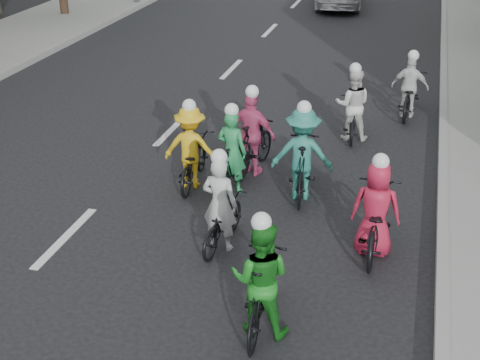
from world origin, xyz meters
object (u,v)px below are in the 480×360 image
at_px(cyclist_2, 192,154).
at_px(cyclist_4, 375,217).
at_px(cyclist_3, 252,141).
at_px(cyclist_6, 352,112).
at_px(cyclist_1, 261,286).
at_px(cyclist_8, 409,93).
at_px(cyclist_7, 302,160).
at_px(cyclist_5, 233,160).
at_px(cyclist_0, 221,215).

xyz_separation_m(cyclist_2, cyclist_4, (3.57, -1.48, -0.03)).
distance_m(cyclist_3, cyclist_6, 2.89).
distance_m(cyclist_1, cyclist_3, 4.87).
distance_m(cyclist_1, cyclist_8, 8.95).
xyz_separation_m(cyclist_6, cyclist_7, (-0.55, -3.10, 0.11)).
xyz_separation_m(cyclist_2, cyclist_5, (0.80, 0.04, -0.04)).
distance_m(cyclist_0, cyclist_1, 2.19).
distance_m(cyclist_0, cyclist_5, 2.05).
relative_size(cyclist_2, cyclist_3, 0.98).
xyz_separation_m(cyclist_2, cyclist_3, (0.97, 0.83, 0.04)).
bearing_deg(cyclist_1, cyclist_6, -95.77).
bearing_deg(cyclist_7, cyclist_8, -116.33).
bearing_deg(cyclist_3, cyclist_7, 157.27).
relative_size(cyclist_2, cyclist_8, 0.96).
distance_m(cyclist_5, cyclist_7, 1.31).
distance_m(cyclist_0, cyclist_7, 2.27).
height_order(cyclist_0, cyclist_1, cyclist_1).
relative_size(cyclist_0, cyclist_7, 0.91).
distance_m(cyclist_2, cyclist_4, 3.86).
relative_size(cyclist_4, cyclist_6, 1.11).
bearing_deg(cyclist_6, cyclist_7, 73.71).
xyz_separation_m(cyclist_0, cyclist_5, (-0.38, 2.02, 0.05)).
height_order(cyclist_3, cyclist_7, cyclist_7).
height_order(cyclist_1, cyclist_6, cyclist_1).
relative_size(cyclist_1, cyclist_4, 0.95).
bearing_deg(cyclist_2, cyclist_6, -134.33).
distance_m(cyclist_3, cyclist_7, 1.35).
xyz_separation_m(cyclist_1, cyclist_4, (1.27, 2.37, -0.07)).
relative_size(cyclist_3, cyclist_4, 0.96).
xyz_separation_m(cyclist_2, cyclist_7, (2.10, 0.09, 0.09)).
height_order(cyclist_1, cyclist_7, cyclist_7).
height_order(cyclist_3, cyclist_4, cyclist_3).
bearing_deg(cyclist_5, cyclist_3, -92.49).
bearing_deg(cyclist_6, cyclist_1, 80.87).
distance_m(cyclist_3, cyclist_8, 5.01).
bearing_deg(cyclist_5, cyclist_4, 161.15).
bearing_deg(cyclist_5, cyclist_1, 121.03).
bearing_deg(cyclist_3, cyclist_2, 51.20).
height_order(cyclist_7, cyclist_8, cyclist_7).
bearing_deg(cyclist_4, cyclist_5, -28.99).
distance_m(cyclist_2, cyclist_5, 0.80).
bearing_deg(cyclist_4, cyclist_2, -22.78).
xyz_separation_m(cyclist_0, cyclist_7, (0.92, 2.07, 0.18)).
bearing_deg(cyclist_3, cyclist_8, -113.78).
relative_size(cyclist_4, cyclist_5, 1.11).
bearing_deg(cyclist_2, cyclist_4, 152.79).
bearing_deg(cyclist_2, cyclist_3, -144.04).
distance_m(cyclist_1, cyclist_6, 7.05).
xyz_separation_m(cyclist_4, cyclist_7, (-1.47, 1.57, 0.13)).
relative_size(cyclist_0, cyclist_4, 0.89).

